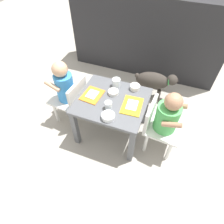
{
  "coord_description": "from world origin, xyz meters",
  "views": [
    {
      "loc": [
        0.4,
        -1.04,
        1.52
      ],
      "look_at": [
        0.0,
        0.0,
        0.28
      ],
      "focal_mm": 30.83,
      "sensor_mm": 36.0,
      "label": 1
    }
  ],
  "objects_px": {
    "dining_table": "(112,106)",
    "water_cup_right": "(116,83)",
    "food_tray_left": "(92,95)",
    "veggie_bowl_far": "(135,87)",
    "cereal_bowl_left_side": "(113,92)",
    "food_tray_right": "(132,106)",
    "water_cup_left": "(108,106)",
    "seated_child_left": "(66,88)",
    "seated_child_right": "(166,117)",
    "dog": "(154,81)",
    "veggie_bowl_near": "(108,116)"
  },
  "relations": [
    {
      "from": "cereal_bowl_left_side",
      "to": "veggie_bowl_near",
      "type": "bearing_deg",
      "value": -77.56
    },
    {
      "from": "seated_child_right",
      "to": "cereal_bowl_left_side",
      "type": "bearing_deg",
      "value": 170.58
    },
    {
      "from": "seated_child_right",
      "to": "dog",
      "type": "bearing_deg",
      "value": 107.67
    },
    {
      "from": "food_tray_left",
      "to": "seated_child_right",
      "type": "bearing_deg",
      "value": 0.48
    },
    {
      "from": "water_cup_right",
      "to": "seated_child_left",
      "type": "bearing_deg",
      "value": -159.2
    },
    {
      "from": "dining_table",
      "to": "water_cup_left",
      "type": "xyz_separation_m",
      "value": [
        0.01,
        -0.09,
        0.1
      ]
    },
    {
      "from": "dining_table",
      "to": "water_cup_right",
      "type": "height_order",
      "value": "water_cup_right"
    },
    {
      "from": "water_cup_left",
      "to": "water_cup_right",
      "type": "bearing_deg",
      "value": 97.11
    },
    {
      "from": "food_tray_left",
      "to": "veggie_bowl_far",
      "type": "bearing_deg",
      "value": 33.19
    },
    {
      "from": "dog",
      "to": "veggie_bowl_near",
      "type": "distance_m",
      "value": 0.86
    },
    {
      "from": "seated_child_left",
      "to": "seated_child_right",
      "type": "height_order",
      "value": "seated_child_left"
    },
    {
      "from": "food_tray_left",
      "to": "food_tray_right",
      "type": "distance_m",
      "value": 0.34
    },
    {
      "from": "food_tray_right",
      "to": "veggie_bowl_near",
      "type": "height_order",
      "value": "veggie_bowl_near"
    },
    {
      "from": "veggie_bowl_near",
      "to": "veggie_bowl_far",
      "type": "xyz_separation_m",
      "value": [
        0.09,
        0.38,
        0.0
      ]
    },
    {
      "from": "food_tray_left",
      "to": "water_cup_left",
      "type": "xyz_separation_m",
      "value": [
        0.18,
        -0.09,
        0.02
      ]
    },
    {
      "from": "seated_child_left",
      "to": "food_tray_right",
      "type": "bearing_deg",
      "value": -2.44
    },
    {
      "from": "dog",
      "to": "cereal_bowl_left_side",
      "type": "xyz_separation_m",
      "value": [
        -0.26,
        -0.54,
        0.22
      ]
    },
    {
      "from": "food_tray_left",
      "to": "veggie_bowl_near",
      "type": "xyz_separation_m",
      "value": [
        0.21,
        -0.18,
        0.01
      ]
    },
    {
      "from": "food_tray_right",
      "to": "cereal_bowl_left_side",
      "type": "relative_size",
      "value": 2.5
    },
    {
      "from": "seated_child_left",
      "to": "dog",
      "type": "bearing_deg",
      "value": 40.81
    },
    {
      "from": "seated_child_left",
      "to": "dog",
      "type": "height_order",
      "value": "seated_child_left"
    },
    {
      "from": "seated_child_right",
      "to": "water_cup_right",
      "type": "xyz_separation_m",
      "value": [
        -0.47,
        0.18,
        0.06
      ]
    },
    {
      "from": "water_cup_right",
      "to": "dog",
      "type": "bearing_deg",
      "value": 57.9
    },
    {
      "from": "food_tray_right",
      "to": "water_cup_right",
      "type": "height_order",
      "value": "water_cup_right"
    },
    {
      "from": "dog",
      "to": "water_cup_left",
      "type": "bearing_deg",
      "value": -108.78
    },
    {
      "from": "water_cup_left",
      "to": "veggie_bowl_far",
      "type": "height_order",
      "value": "water_cup_left"
    },
    {
      "from": "water_cup_left",
      "to": "water_cup_right",
      "type": "xyz_separation_m",
      "value": [
        -0.03,
        0.27,
        0.0
      ]
    },
    {
      "from": "dog",
      "to": "cereal_bowl_left_side",
      "type": "distance_m",
      "value": 0.64
    },
    {
      "from": "dog",
      "to": "cereal_bowl_left_side",
      "type": "relative_size",
      "value": 5.2
    },
    {
      "from": "veggie_bowl_near",
      "to": "dining_table",
      "type": "bearing_deg",
      "value": 102.42
    },
    {
      "from": "food_tray_right",
      "to": "veggie_bowl_far",
      "type": "distance_m",
      "value": 0.21
    },
    {
      "from": "water_cup_right",
      "to": "veggie_bowl_far",
      "type": "bearing_deg",
      "value": 6.2
    },
    {
      "from": "food_tray_right",
      "to": "seated_child_left",
      "type": "bearing_deg",
      "value": 177.56
    },
    {
      "from": "veggie_bowl_far",
      "to": "water_cup_right",
      "type": "bearing_deg",
      "value": -173.8
    },
    {
      "from": "food_tray_left",
      "to": "veggie_bowl_far",
      "type": "distance_m",
      "value": 0.37
    },
    {
      "from": "dog",
      "to": "food_tray_right",
      "type": "distance_m",
      "value": 0.66
    },
    {
      "from": "dining_table",
      "to": "seated_child_left",
      "type": "bearing_deg",
      "value": 177.68
    },
    {
      "from": "food_tray_left",
      "to": "veggie_bowl_near",
      "type": "relative_size",
      "value": 1.95
    },
    {
      "from": "dog",
      "to": "water_cup_left",
      "type": "xyz_separation_m",
      "value": [
        -0.24,
        -0.71,
        0.23
      ]
    },
    {
      "from": "dining_table",
      "to": "veggie_bowl_near",
      "type": "distance_m",
      "value": 0.22
    },
    {
      "from": "water_cup_left",
      "to": "food_tray_left",
      "type": "bearing_deg",
      "value": 154.1
    },
    {
      "from": "seated_child_left",
      "to": "veggie_bowl_near",
      "type": "relative_size",
      "value": 6.53
    },
    {
      "from": "seated_child_right",
      "to": "dog",
      "type": "distance_m",
      "value": 0.67
    },
    {
      "from": "veggie_bowl_far",
      "to": "cereal_bowl_left_side",
      "type": "distance_m",
      "value": 0.19
    },
    {
      "from": "seated_child_right",
      "to": "cereal_bowl_left_side",
      "type": "xyz_separation_m",
      "value": [
        -0.46,
        0.08,
        0.05
      ]
    },
    {
      "from": "dining_table",
      "to": "cereal_bowl_left_side",
      "type": "xyz_separation_m",
      "value": [
        -0.02,
        0.07,
        0.09
      ]
    },
    {
      "from": "food_tray_left",
      "to": "food_tray_right",
      "type": "xyz_separation_m",
      "value": [
        0.34,
        -0.0,
        0.0
      ]
    },
    {
      "from": "food_tray_left",
      "to": "cereal_bowl_left_side",
      "type": "bearing_deg",
      "value": 27.56
    },
    {
      "from": "water_cup_right",
      "to": "veggie_bowl_far",
      "type": "distance_m",
      "value": 0.16
    },
    {
      "from": "veggie_bowl_far",
      "to": "cereal_bowl_left_side",
      "type": "height_order",
      "value": "veggie_bowl_far"
    }
  ]
}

